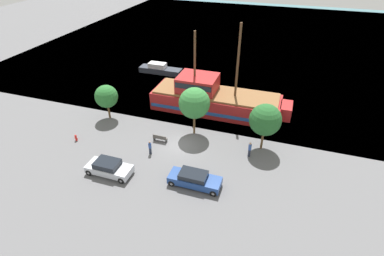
{
  "coord_description": "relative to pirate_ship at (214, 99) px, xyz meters",
  "views": [
    {
      "loc": [
        9.94,
        -24.97,
        19.81
      ],
      "look_at": [
        0.97,
        2.0,
        1.2
      ],
      "focal_mm": 28.0,
      "sensor_mm": 36.0,
      "label": 1
    }
  ],
  "objects": [
    {
      "name": "parked_car_curb_front",
      "position": [
        1.97,
        -14.27,
        -0.94
      ],
      "size": [
        4.88,
        1.85,
        1.42
      ],
      "color": "navy",
      "rests_on": "ground_plane"
    },
    {
      "name": "pirate_ship",
      "position": [
        0.0,
        0.0,
        0.0
      ],
      "size": [
        17.8,
        5.12,
        11.52
      ],
      "color": "#A31E1E",
      "rests_on": "water_surface"
    },
    {
      "name": "parked_car_curb_mid",
      "position": [
        -6.41,
        -15.36,
        -0.93
      ],
      "size": [
        4.45,
        1.96,
        1.46
      ],
      "color": "#B7BCC6",
      "rests_on": "ground_plane"
    },
    {
      "name": "pedestrian_walking_far",
      "position": [
        -3.95,
        -11.25,
        -0.86
      ],
      "size": [
        0.32,
        0.32,
        1.58
      ],
      "color": "#232838",
      "rests_on": "ground_plane"
    },
    {
      "name": "moored_boat_dockside",
      "position": [
        -11.79,
        9.35,
        -1.03
      ],
      "size": [
        7.15,
        1.94,
        1.66
      ],
      "color": "#2D333D",
      "rests_on": "water_surface"
    },
    {
      "name": "tree_row_east",
      "position": [
        -11.99,
        -6.15,
        1.39
      ],
      "size": [
        2.81,
        2.81,
        4.46
      ],
      "color": "brown",
      "rests_on": "ground_plane"
    },
    {
      "name": "tree_row_midwest",
      "position": [
        7.12,
        -6.53,
        1.98
      ],
      "size": [
        3.36,
        3.36,
        5.32
      ],
      "color": "brown",
      "rests_on": "ground_plane"
    },
    {
      "name": "tree_row_mideast",
      "position": [
        -0.73,
        -6.04,
        2.34
      ],
      "size": [
        3.51,
        3.51,
        5.75
      ],
      "color": "brown",
      "rests_on": "ground_plane"
    },
    {
      "name": "water_surface",
      "position": [
        -1.71,
        35.16,
        -1.65
      ],
      "size": [
        80.0,
        80.0,
        0.0
      ],
      "primitive_type": "plane",
      "color": "teal",
      "rests_on": "ground"
    },
    {
      "name": "fire_hydrant",
      "position": [
        -12.95,
        -11.7,
        -1.24
      ],
      "size": [
        0.42,
        0.25,
        0.76
      ],
      "color": "red",
      "rests_on": "ground_plane"
    },
    {
      "name": "pedestrian_walking_near",
      "position": [
        6.1,
        -8.35,
        -0.76
      ],
      "size": [
        0.32,
        0.32,
        1.75
      ],
      "color": "#232838",
      "rests_on": "ground_plane"
    },
    {
      "name": "ground_plane",
      "position": [
        -1.71,
        -8.84,
        -1.65
      ],
      "size": [
        160.0,
        160.0,
        0.0
      ],
      "primitive_type": "plane",
      "color": "#5B5B5E"
    },
    {
      "name": "bench_promenade_east",
      "position": [
        -3.88,
        -8.84,
        -1.22
      ],
      "size": [
        1.59,
        0.45,
        0.85
      ],
      "color": "#4C4742",
      "rests_on": "ground_plane"
    }
  ]
}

